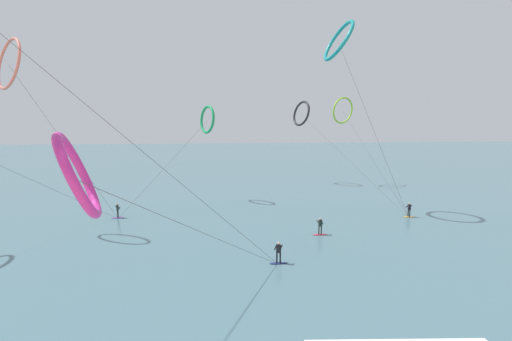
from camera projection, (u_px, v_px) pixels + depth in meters
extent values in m
cube|color=#476B75|center=(222.00, 159.00, 111.85)|extent=(400.00, 200.00, 0.08)
ellipsoid|color=navy|center=(278.00, 263.00, 26.32)|extent=(1.40, 0.40, 0.06)
cylinder|color=black|center=(280.00, 258.00, 26.20)|extent=(0.12, 0.12, 0.80)
cylinder|color=black|center=(277.00, 257.00, 26.33)|extent=(0.12, 0.12, 0.80)
cube|color=black|center=(279.00, 249.00, 26.17)|extent=(0.38, 0.35, 0.62)
sphere|color=tan|center=(279.00, 243.00, 26.12)|extent=(0.22, 0.22, 0.22)
cylinder|color=black|center=(281.00, 248.00, 26.18)|extent=(0.36, 0.46, 0.39)
cylinder|color=black|center=(276.00, 247.00, 26.38)|extent=(0.36, 0.46, 0.39)
ellipsoid|color=red|center=(320.00, 235.00, 33.25)|extent=(1.40, 0.40, 0.06)
cylinder|color=#1E2823|center=(321.00, 230.00, 33.25)|extent=(0.12, 0.12, 0.80)
cylinder|color=#1E2823|center=(319.00, 230.00, 33.13)|extent=(0.12, 0.12, 0.80)
cube|color=#1E2823|center=(320.00, 223.00, 33.10)|extent=(0.37, 0.29, 0.62)
sphere|color=tan|center=(320.00, 219.00, 33.05)|extent=(0.22, 0.22, 0.22)
cylinder|color=#1E2823|center=(322.00, 222.00, 33.31)|extent=(0.24, 0.51, 0.39)
cylinder|color=#1E2823|center=(318.00, 222.00, 33.12)|extent=(0.24, 0.51, 0.39)
ellipsoid|color=orange|center=(409.00, 217.00, 39.74)|extent=(1.40, 0.40, 0.06)
cylinder|color=black|center=(410.00, 213.00, 39.55)|extent=(0.12, 0.12, 0.80)
cylinder|color=black|center=(408.00, 213.00, 39.82)|extent=(0.12, 0.12, 0.80)
cube|color=black|center=(409.00, 207.00, 39.59)|extent=(0.23, 0.34, 0.62)
sphere|color=tan|center=(409.00, 203.00, 39.54)|extent=(0.22, 0.22, 0.22)
cylinder|color=black|center=(410.00, 207.00, 39.49)|extent=(0.51, 0.13, 0.39)
cylinder|color=black|center=(407.00, 206.00, 39.92)|extent=(0.51, 0.13, 0.39)
ellipsoid|color=purple|center=(118.00, 218.00, 39.36)|extent=(1.40, 0.40, 0.06)
cylinder|color=#1E2823|center=(118.00, 214.00, 39.44)|extent=(0.12, 0.12, 0.80)
cylinder|color=#1E2823|center=(118.00, 214.00, 39.17)|extent=(0.12, 0.12, 0.80)
cube|color=#1E2823|center=(118.00, 208.00, 39.22)|extent=(0.23, 0.34, 0.62)
sphere|color=tan|center=(117.00, 204.00, 39.16)|extent=(0.22, 0.22, 0.22)
cylinder|color=#1E2823|center=(118.00, 207.00, 39.54)|extent=(0.51, 0.14, 0.39)
cylinder|color=#1E2823|center=(117.00, 208.00, 39.12)|extent=(0.51, 0.14, 0.39)
torus|color=#199351|center=(207.00, 119.00, 47.44)|extent=(2.45, 3.79, 3.91)
cylinder|color=#3F3F3F|center=(167.00, 165.00, 43.42)|extent=(10.17, 8.36, 11.16)
torus|color=#8CC62D|center=(343.00, 110.00, 60.48)|extent=(4.66, 2.81, 4.64)
cylinder|color=#3F3F3F|center=(369.00, 154.00, 50.13)|extent=(0.60, 22.71, 13.00)
torus|color=#CC288E|center=(78.00, 176.00, 14.69)|extent=(2.74, 4.29, 3.85)
cylinder|color=#3F3F3F|center=(207.00, 234.00, 20.52)|extent=(10.57, 9.41, 8.16)
cylinder|color=#3F3F3F|center=(133.00, 143.00, 19.44)|extent=(18.60, 9.17, 18.94)
torus|color=#EA7260|center=(9.00, 64.00, 32.08)|extent=(4.50, 4.42, 4.92)
cylinder|color=#3F3F3F|center=(69.00, 150.00, 35.74)|extent=(7.88, 4.34, 16.04)
torus|color=teal|center=(339.00, 41.00, 39.96)|extent=(3.38, 5.48, 4.76)
cylinder|color=#3F3F3F|center=(374.00, 130.00, 39.87)|extent=(7.58, 3.83, 19.98)
torus|color=black|center=(301.00, 113.00, 62.04)|extent=(2.95, 4.82, 4.58)
cylinder|color=#3F3F3F|center=(343.00, 155.00, 50.91)|extent=(6.23, 25.12, 12.49)
cylinder|color=#3F3F3F|center=(29.00, 179.00, 32.75)|extent=(13.00, 10.40, 11.02)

